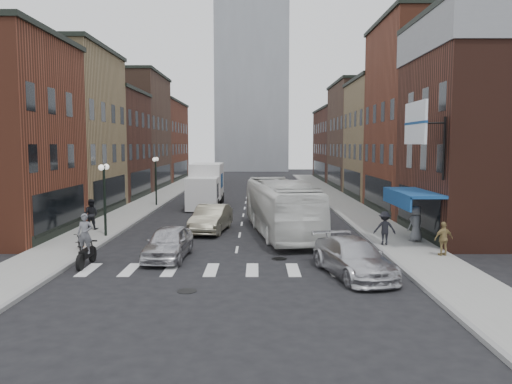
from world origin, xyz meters
TOP-DOWN VIEW (x-y plane):
  - ground at (0.00, 0.00)m, footprint 160.00×160.00m
  - sidewalk_left at (-8.50, 22.00)m, footprint 3.00×74.00m
  - sidewalk_right at (8.50, 22.00)m, footprint 3.00×74.00m
  - curb_left at (-7.00, 22.00)m, footprint 0.20×74.00m
  - curb_right at (7.00, 22.00)m, footprint 0.20×74.00m
  - crosswalk_stripes at (0.00, -3.00)m, footprint 12.00×2.20m
  - bldg_left_mid_a at (-14.99, 14.00)m, footprint 10.30×10.20m
  - bldg_left_mid_b at (-14.99, 24.00)m, footprint 10.30×10.20m
  - bldg_left_far_a at (-14.99, 35.00)m, footprint 10.30×12.20m
  - bldg_left_far_b at (-14.99, 49.00)m, footprint 10.30×16.20m
  - bldg_right_corner at (14.99, 4.50)m, footprint 10.30×9.20m
  - bldg_right_mid_a at (15.00, 14.00)m, footprint 10.30×10.20m
  - bldg_right_mid_b at (14.99, 24.00)m, footprint 10.30×10.20m
  - bldg_right_far_a at (14.99, 35.00)m, footprint 10.30×12.20m
  - bldg_right_far_b at (14.99, 49.00)m, footprint 10.30×16.20m
  - awning_blue at (8.93, 2.50)m, footprint 1.80×5.00m
  - billboard_sign at (8.59, 0.50)m, footprint 1.52×3.00m
  - distant_tower at (0.00, 78.00)m, footprint 14.00×14.00m
  - streetlamp_near at (-7.40, 4.00)m, footprint 0.32×1.22m
  - streetlamp_far at (-7.40, 18.00)m, footprint 0.32×1.22m
  - bike_rack at (-7.60, 1.30)m, footprint 0.08×0.68m
  - box_truck at (-3.26, 18.11)m, footprint 2.58×8.16m
  - motorcycle_rider at (-6.30, -2.41)m, footprint 0.63×2.24m
  - transit_bus at (2.38, 5.27)m, footprint 4.18×11.53m
  - sedan_left_near at (-3.03, -0.97)m, footprint 1.99×4.46m
  - sedan_left_far at (-1.73, 6.00)m, footprint 2.35×5.05m
  - curb_car at (4.81, -3.87)m, footprint 3.17×5.36m
  - parked_bicycle at (-7.50, 0.23)m, footprint 1.16×1.73m
  - ped_left_solo at (-8.88, 6.08)m, footprint 0.95×0.63m
  - ped_right_a at (7.43, 1.53)m, footprint 1.13×0.63m
  - ped_right_b at (9.48, -0.95)m, footprint 0.99×0.65m
  - ped_right_c at (9.27, 2.38)m, footprint 1.08×0.97m

SIDE VIEW (x-z plane):
  - ground at x=0.00m, z-range 0.00..0.00m
  - curb_left at x=-7.00m, z-range -0.08..0.08m
  - curb_right at x=7.00m, z-range -0.08..0.08m
  - crosswalk_stripes at x=0.00m, z-range -0.01..0.01m
  - sidewalk_left at x=-8.50m, z-range 0.00..0.15m
  - sidewalk_right at x=8.50m, z-range 0.00..0.15m
  - bike_rack at x=-7.60m, z-range 0.15..0.95m
  - parked_bicycle at x=-7.50m, z-range 0.15..1.01m
  - curb_car at x=4.81m, z-range 0.00..1.46m
  - sedan_left_near at x=-3.03m, z-range 0.00..1.49m
  - sedan_left_far at x=-1.73m, z-range 0.00..1.60m
  - ped_right_b at x=9.48m, z-range 0.15..1.70m
  - ped_right_a at x=7.43m, z-range 0.15..1.84m
  - ped_left_solo at x=-8.88m, z-range 0.15..1.96m
  - motorcycle_rider at x=-6.30m, z-range -0.07..2.21m
  - ped_right_c at x=9.27m, z-range 0.15..2.01m
  - transit_bus at x=2.38m, z-range 0.00..3.14m
  - box_truck at x=-3.26m, z-range -0.02..3.53m
  - awning_blue at x=8.93m, z-range 2.24..3.02m
  - streetlamp_near at x=-7.40m, z-range 0.86..4.97m
  - streetlamp_far at x=-7.40m, z-range 0.86..4.97m
  - bldg_right_far_b at x=14.99m, z-range 0.00..10.30m
  - bldg_left_mid_b at x=-14.99m, z-range 0.00..10.30m
  - bldg_left_far_b at x=-14.99m, z-range 0.00..11.30m
  - bldg_right_mid_b at x=14.99m, z-range 0.00..11.30m
  - billboard_sign at x=8.59m, z-range 4.28..7.98m
  - bldg_right_far_a at x=14.99m, z-range 0.00..12.30m
  - bldg_left_mid_a at x=-14.99m, z-range 0.00..12.30m
  - bldg_right_corner at x=14.99m, z-range 0.00..12.30m
  - bldg_left_far_a at x=-14.99m, z-range 0.00..13.30m
  - bldg_right_mid_a at x=15.00m, z-range 0.00..14.30m
  - distant_tower at x=0.00m, z-range 0.00..50.00m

